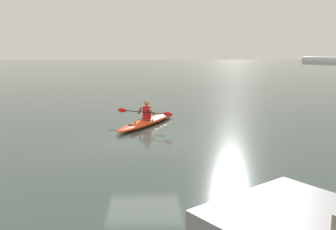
{
  "coord_description": "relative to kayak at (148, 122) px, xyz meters",
  "views": [
    {
      "loc": [
        -0.18,
        12.35,
        3.05
      ],
      "look_at": [
        -0.65,
        3.22,
        1.41
      ],
      "focal_mm": 40.59,
      "sensor_mm": 36.0,
      "label": 1
    }
  ],
  "objects": [
    {
      "name": "ground_plane",
      "position": [
        0.13,
        2.5,
        -0.13
      ],
      "size": [
        160.0,
        160.0,
        0.0
      ],
      "primitive_type": "plane",
      "color": "#384742"
    },
    {
      "name": "kayak",
      "position": [
        0.0,
        0.0,
        0.0
      ],
      "size": [
        2.66,
        4.08,
        0.25
      ],
      "color": "red",
      "rests_on": "ground"
    },
    {
      "name": "kayaker",
      "position": [
        0.04,
        0.07,
        0.43
      ],
      "size": [
        2.16,
        1.22,
        0.73
      ],
      "color": "red",
      "rests_on": "kayak"
    }
  ]
}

